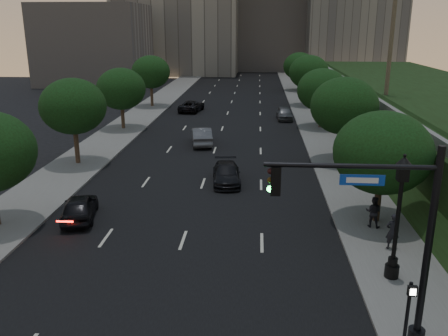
# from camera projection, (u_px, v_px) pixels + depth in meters

# --- Properties ---
(ground) EXTENTS (160.00, 160.00, 0.00)m
(ground) POSITION_uv_depth(u_px,v_px,m) (164.00, 294.00, 19.29)
(ground) COLOR black
(ground) RESTS_ON ground
(road_surface) EXTENTS (16.00, 140.00, 0.02)m
(road_surface) POSITION_uv_depth(u_px,v_px,m) (221.00, 133.00, 47.92)
(road_surface) COLOR black
(road_surface) RESTS_ON ground
(sidewalk_right) EXTENTS (4.50, 140.00, 0.15)m
(sidewalk_right) POSITION_uv_depth(u_px,v_px,m) (323.00, 134.00, 47.21)
(sidewalk_right) COLOR slate
(sidewalk_right) RESTS_ON ground
(sidewalk_left) EXTENTS (4.50, 140.00, 0.15)m
(sidewalk_left) POSITION_uv_depth(u_px,v_px,m) (121.00, 131.00, 48.59)
(sidewalk_left) COLOR slate
(sidewalk_left) RESTS_ON ground
(parapet_wall) EXTENTS (0.35, 90.00, 0.70)m
(parapet_wall) POSITION_uv_depth(u_px,v_px,m) (364.00, 94.00, 43.84)
(parapet_wall) COLOR slate
(parapet_wall) RESTS_ON embankment
(office_block_mid) EXTENTS (22.00, 18.00, 26.00)m
(office_block_mid) POSITION_uv_depth(u_px,v_px,m) (269.00, 13.00, 112.45)
(office_block_mid) COLOR #A39B95
(office_block_mid) RESTS_ON ground
(office_block_filler) EXTENTS (18.00, 16.00, 14.00)m
(office_block_filler) POSITION_uv_depth(u_px,v_px,m) (95.00, 45.00, 85.82)
(office_block_filler) COLOR #A39B95
(office_block_filler) RESTS_ON ground
(tree_right_a) EXTENTS (5.20, 5.20, 6.24)m
(tree_right_a) POSITION_uv_depth(u_px,v_px,m) (382.00, 153.00, 25.06)
(tree_right_a) COLOR #38281C
(tree_right_a) RESTS_ON ground
(tree_right_b) EXTENTS (5.20, 5.20, 6.74)m
(tree_right_b) POSITION_uv_depth(u_px,v_px,m) (344.00, 106.00, 36.37)
(tree_right_b) COLOR #38281C
(tree_right_b) RESTS_ON ground
(tree_right_c) EXTENTS (5.20, 5.20, 6.24)m
(tree_right_c) POSITION_uv_depth(u_px,v_px,m) (322.00, 90.00, 48.92)
(tree_right_c) COLOR #38281C
(tree_right_c) RESTS_ON ground
(tree_right_d) EXTENTS (5.20, 5.20, 6.74)m
(tree_right_d) POSITION_uv_depth(u_px,v_px,m) (309.00, 72.00, 62.14)
(tree_right_d) COLOR #38281C
(tree_right_d) RESTS_ON ground
(tree_right_e) EXTENTS (5.20, 5.20, 6.24)m
(tree_right_e) POSITION_uv_depth(u_px,v_px,m) (299.00, 66.00, 76.60)
(tree_right_e) COLOR #38281C
(tree_right_e) RESTS_ON ground
(tree_left_b) EXTENTS (5.00, 5.00, 6.71)m
(tree_left_b) POSITION_uv_depth(u_px,v_px,m) (73.00, 106.00, 35.84)
(tree_left_b) COLOR #38281C
(tree_left_b) RESTS_ON ground
(tree_left_c) EXTENTS (5.00, 5.00, 6.34)m
(tree_left_c) POSITION_uv_depth(u_px,v_px,m) (121.00, 89.00, 48.35)
(tree_left_c) COLOR #38281C
(tree_left_c) RESTS_ON ground
(tree_left_d) EXTENTS (5.00, 5.00, 6.71)m
(tree_left_d) POSITION_uv_depth(u_px,v_px,m) (151.00, 72.00, 61.60)
(tree_left_d) COLOR #38281C
(tree_left_d) RESTS_ON ground
(traffic_signal_mast) EXTENTS (5.68, 0.56, 7.00)m
(traffic_signal_mast) POSITION_uv_depth(u_px,v_px,m) (394.00, 244.00, 15.42)
(traffic_signal_mast) COLOR black
(traffic_signal_mast) RESTS_ON ground
(street_lamp) EXTENTS (0.64, 0.64, 5.62)m
(street_lamp) POSITION_uv_depth(u_px,v_px,m) (397.00, 223.00, 19.61)
(street_lamp) COLOR black
(street_lamp) RESTS_ON ground
(pedestrian_signal) EXTENTS (0.30, 0.33, 2.50)m
(pedestrian_signal) POSITION_uv_depth(u_px,v_px,m) (409.00, 308.00, 15.60)
(pedestrian_signal) COLOR black
(pedestrian_signal) RESTS_ON ground
(sedan_near_left) EXTENTS (2.55, 4.50, 1.44)m
(sedan_near_left) POSITION_uv_depth(u_px,v_px,m) (79.00, 207.00, 26.53)
(sedan_near_left) COLOR black
(sedan_near_left) RESTS_ON ground
(sedan_mid_left) EXTENTS (2.54, 5.08, 1.60)m
(sedan_mid_left) POSITION_uv_depth(u_px,v_px,m) (201.00, 136.00, 43.06)
(sedan_mid_left) COLOR #55565C
(sedan_mid_left) RESTS_ON ground
(sedan_far_left) EXTENTS (3.06, 5.32, 1.40)m
(sedan_far_left) POSITION_uv_depth(u_px,v_px,m) (192.00, 106.00, 59.42)
(sedan_far_left) COLOR black
(sedan_far_left) RESTS_ON ground
(sedan_near_right) EXTENTS (2.29, 4.72, 1.32)m
(sedan_near_right) POSITION_uv_depth(u_px,v_px,m) (226.00, 174.00, 32.64)
(sedan_near_right) COLOR black
(sedan_near_right) RESTS_ON ground
(sedan_far_right) EXTENTS (1.94, 4.37, 1.46)m
(sedan_far_right) POSITION_uv_depth(u_px,v_px,m) (284.00, 113.00, 54.39)
(sedan_far_right) COLOR #55585C
(sedan_far_right) RESTS_ON ground
(pedestrian_a) EXTENTS (0.68, 0.47, 1.80)m
(pedestrian_a) POSITION_uv_depth(u_px,v_px,m) (393.00, 231.00, 22.63)
(pedestrian_a) COLOR black
(pedestrian_a) RESTS_ON sidewalk_right
(pedestrian_b) EXTENTS (1.01, 0.91, 1.70)m
(pedestrian_b) POSITION_uv_depth(u_px,v_px,m) (373.00, 212.00, 25.12)
(pedestrian_b) COLOR black
(pedestrian_b) RESTS_ON sidewalk_right
(pedestrian_c) EXTENTS (0.91, 0.40, 1.52)m
(pedestrian_c) POSITION_uv_depth(u_px,v_px,m) (349.00, 169.00, 32.85)
(pedestrian_c) COLOR black
(pedestrian_c) RESTS_ON sidewalk_right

